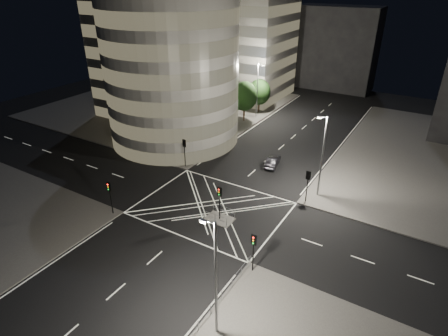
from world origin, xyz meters
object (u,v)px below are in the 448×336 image
Objects in this scene: traffic_signal_nl at (110,192)px; traffic_signal_fr at (308,181)px; traffic_signal_fl at (184,148)px; street_lamp_right_near at (215,277)px; traffic_signal_island at (219,197)px; sedan at (273,161)px; street_lamp_left_near at (202,118)px; street_lamp_right_far at (322,154)px; street_lamp_left_far at (258,89)px; central_island at (220,219)px; traffic_signal_nr at (254,246)px.

traffic_signal_nl and traffic_signal_fr have the same top height.
street_lamp_right_near reaches higher than traffic_signal_fl.
sedan is at bearing 91.92° from traffic_signal_island.
traffic_signal_nl is 12.03m from traffic_signal_island.
street_lamp_left_near is 19.11m from street_lamp_right_far.
traffic_signal_fr is 0.40× the size of street_lamp_left_far.
street_lamp_right_far is (18.24, 2.20, 2.63)m from traffic_signal_fl.
sedan is (-7.94, 4.40, -4.85)m from street_lamp_right_far.
central_island is at bearing 120.75° from street_lamp_right_near.
traffic_signal_nr is 8.62m from traffic_signal_island.
street_lamp_right_near is at bearing -66.79° from street_lamp_left_far.
street_lamp_left_far is at bearing 116.36° from traffic_signal_nr.
traffic_signal_nl reaches higher than sedan.
street_lamp_right_near is (0.64, -7.20, 2.63)m from traffic_signal_nr.
traffic_signal_fr is at bearing 50.67° from central_island.
street_lamp_left_far is (-0.64, 36.80, 2.63)m from traffic_signal_nl.
traffic_signal_fl is at bearing -173.12° from street_lamp_right_far.
traffic_signal_nr is 0.40× the size of street_lamp_left_near.
traffic_signal_fl is 12.43m from sedan.
street_lamp_right_far reaches higher than traffic_signal_fr.
traffic_signal_nr is (6.80, -5.30, 2.84)m from central_island.
traffic_signal_fr is (17.60, 0.00, 0.00)m from traffic_signal_fl.
street_lamp_left_near reaches higher than central_island.
traffic_signal_island is at bearing -129.33° from traffic_signal_fr.
central_island is 11.10m from traffic_signal_fr.
street_lamp_left_far is 47.88m from street_lamp_right_near.
traffic_signal_nl is at bearing -90.00° from traffic_signal_fl.
street_lamp_right_far is (18.87, -3.00, 0.00)m from street_lamp_left_near.
traffic_signal_fl is 13.62m from traffic_signal_island.
traffic_signal_fl is at bearing 142.46° from traffic_signal_island.
street_lamp_right_far is at bearing 6.88° from traffic_signal_fl.
street_lamp_right_near is at bearing -21.55° from traffic_signal_nl.
traffic_signal_fr is at bearing -106.11° from street_lamp_right_far.
street_lamp_right_near reaches higher than traffic_signal_island.
central_island is 0.72× the size of sedan.
street_lamp_left_far and street_lamp_right_near have the same top height.
traffic_signal_fl and traffic_signal_island have the same top height.
central_island is at bearing 26.14° from traffic_signal_nl.
street_lamp_right_near is (0.00, -23.00, 0.00)m from street_lamp_right_far.
traffic_signal_fr is at bearing 91.75° from street_lamp_right_near.
traffic_signal_fr is at bearing 50.67° from traffic_signal_island.
traffic_signal_nr is (17.60, -13.60, 0.00)m from traffic_signal_fl.
street_lamp_left_near is at bearing -90.00° from street_lamp_left_far.
central_island is 13.91m from traffic_signal_fl.
traffic_signal_nr and traffic_signal_island have the same top height.
traffic_signal_fl is 22.24m from traffic_signal_nr.
traffic_signal_nl is 1.00× the size of traffic_signal_fr.
traffic_signal_fl is 0.40× the size of street_lamp_right_far.
traffic_signal_island is 0.40× the size of street_lamp_left_far.
central_island is 18.52m from street_lamp_left_near.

